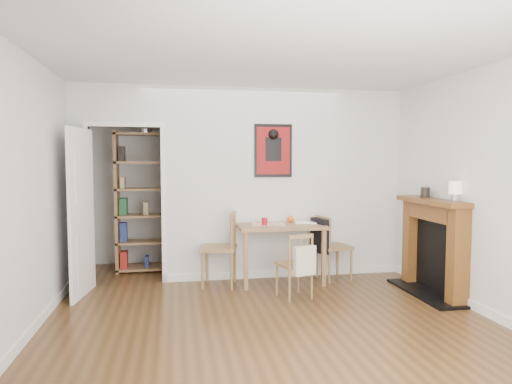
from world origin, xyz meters
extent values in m
plane|color=brown|center=(0.00, 0.00, 0.00)|extent=(5.20, 5.20, 0.00)
plane|color=silver|center=(0.00, 2.60, 1.30)|extent=(4.50, 0.00, 4.50)
plane|color=silver|center=(0.00, -2.60, 1.30)|extent=(4.50, 0.00, 4.50)
plane|color=silver|center=(-2.25, 0.00, 1.30)|extent=(0.00, 5.20, 5.20)
plane|color=silver|center=(2.25, 0.00, 1.30)|extent=(0.00, 5.20, 5.20)
plane|color=silver|center=(0.00, 0.00, 2.60)|extent=(5.20, 5.20, 0.00)
cube|color=silver|center=(0.57, 1.40, 1.30)|extent=(3.35, 0.10, 2.60)
cube|color=silver|center=(-2.12, 1.40, 1.30)|extent=(0.25, 0.10, 2.60)
cube|color=silver|center=(-1.55, 1.40, 2.33)|extent=(0.90, 0.10, 0.55)
cube|color=silver|center=(-2.03, 1.40, 1.02)|extent=(0.06, 0.14, 2.05)
cube|color=silver|center=(-1.07, 1.40, 1.02)|extent=(0.06, 0.14, 2.05)
cube|color=silver|center=(0.57, 1.34, 0.05)|extent=(3.35, 0.02, 0.10)
cube|color=silver|center=(-2.24, -0.60, 0.05)|extent=(0.02, 4.00, 0.10)
cube|color=silver|center=(2.24, -0.60, 0.05)|extent=(0.02, 4.00, 0.10)
cube|color=white|center=(-2.02, 0.93, 1.00)|extent=(0.15, 0.80, 2.00)
cube|color=black|center=(0.40, 1.33, 1.75)|extent=(0.52, 0.02, 0.72)
cube|color=maroon|center=(0.40, 1.32, 1.75)|extent=(0.46, 0.00, 0.64)
cube|color=#916443|center=(0.45, 1.10, 0.76)|extent=(1.14, 0.72, 0.04)
cube|color=#916443|center=(-0.06, 0.80, 0.37)|extent=(0.05, 0.05, 0.73)
cube|color=#916443|center=(0.95, 0.80, 0.37)|extent=(0.05, 0.05, 0.73)
cube|color=#916443|center=(-0.06, 1.40, 0.37)|extent=(0.05, 0.05, 0.73)
cube|color=#916443|center=(0.95, 1.40, 0.37)|extent=(0.05, 0.05, 0.73)
cube|color=black|center=(0.97, 1.05, 0.62)|extent=(0.17, 0.37, 0.46)
cube|color=beige|center=(0.51, 0.20, 0.48)|extent=(0.28, 0.16, 0.34)
cube|color=#916443|center=(-1.75, 2.05, 1.02)|extent=(0.04, 0.34, 2.04)
cube|color=#916443|center=(-0.93, 2.05, 1.02)|extent=(0.04, 0.34, 2.04)
cube|color=#916443|center=(-1.34, 2.05, 0.04)|extent=(0.86, 0.34, 0.03)
cube|color=#916443|center=(-1.34, 2.05, 0.82)|extent=(0.86, 0.34, 0.03)
cube|color=#916443|center=(-1.34, 2.05, 2.00)|extent=(0.86, 0.34, 0.03)
cube|color=maroon|center=(-1.34, 2.05, 1.02)|extent=(0.75, 0.28, 0.28)
cube|color=brown|center=(2.15, -0.24, 0.55)|extent=(0.20, 0.16, 1.10)
cube|color=brown|center=(2.15, 0.74, 0.55)|extent=(0.20, 0.16, 1.10)
cube|color=brown|center=(2.12, 0.25, 1.13)|extent=(0.30, 1.21, 0.06)
cube|color=brown|center=(2.15, 0.25, 1.00)|extent=(0.20, 0.85, 0.20)
cube|color=black|center=(2.21, 0.25, 0.45)|extent=(0.08, 0.81, 0.88)
cube|color=black|center=(2.09, 0.25, 0.01)|extent=(0.45, 1.25, 0.03)
cylinder|color=maroon|center=(0.22, 1.04, 0.83)|extent=(0.08, 0.08, 0.10)
sphere|color=#FF5F0D|center=(0.63, 1.25, 0.82)|extent=(0.09, 0.09, 0.09)
cube|color=beige|center=(0.30, 1.12, 0.78)|extent=(0.49, 0.40, 0.00)
cube|color=white|center=(0.81, 1.15, 0.78)|extent=(0.33, 0.28, 0.01)
cylinder|color=silver|center=(2.16, -0.14, 1.20)|extent=(0.07, 0.07, 0.08)
cylinder|color=beige|center=(2.16, -0.14, 1.32)|extent=(0.15, 0.15, 0.15)
cylinder|color=black|center=(2.12, 0.41, 1.22)|extent=(0.11, 0.11, 0.13)
cylinder|color=black|center=(2.15, 0.49, 1.21)|extent=(0.09, 0.09, 0.11)
camera|label=1|loc=(-0.92, -4.74, 1.62)|focal=32.00mm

